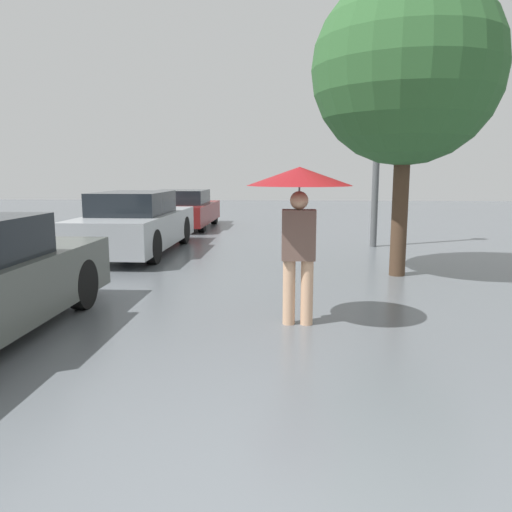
{
  "coord_description": "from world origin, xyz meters",
  "views": [
    {
      "loc": [
        0.08,
        -1.79,
        1.74
      ],
      "look_at": [
        -0.29,
        3.81,
        0.8
      ],
      "focal_mm": 35.0,
      "sensor_mm": 36.0,
      "label": 1
    }
  ],
  "objects": [
    {
      "name": "pedestrian",
      "position": [
        0.19,
        3.81,
        1.5
      ],
      "size": [
        1.18,
        1.18,
        1.8
      ],
      "color": "tan",
      "rests_on": "ground_plane"
    },
    {
      "name": "tree",
      "position": [
        1.94,
        6.73,
        3.36
      ],
      "size": [
        3.05,
        3.05,
        4.89
      ],
      "color": "#473323",
      "rests_on": "ground_plane"
    },
    {
      "name": "parked_car_middle",
      "position": [
        -3.24,
        8.87,
        0.63
      ],
      "size": [
        1.64,
        4.53,
        1.33
      ],
      "color": "#9EA3A8",
      "rests_on": "ground_plane"
    },
    {
      "name": "street_lamp",
      "position": [
        2.08,
        10.1,
        3.17
      ],
      "size": [
        0.39,
        0.39,
        4.98
      ],
      "color": "#515456",
      "rests_on": "ground_plane"
    },
    {
      "name": "parked_car_farthest",
      "position": [
        -3.32,
        13.94,
        0.57
      ],
      "size": [
        1.84,
        3.96,
        1.2
      ],
      "color": "maroon",
      "rests_on": "ground_plane"
    }
  ]
}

